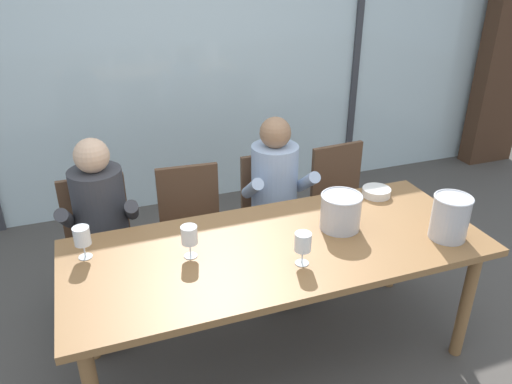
{
  "coord_description": "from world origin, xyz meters",
  "views": [
    {
      "loc": [
        -0.87,
        -2.06,
        2.21
      ],
      "look_at": [
        0.0,
        0.35,
        0.92
      ],
      "focal_mm": 34.91,
      "sensor_mm": 36.0,
      "label": 1
    }
  ],
  "objects": [
    {
      "name": "chair_center",
      "position": [
        0.32,
        0.86,
        0.51
      ],
      "size": [
        0.45,
        0.45,
        0.88
      ],
      "rotation": [
        0.0,
        0.0,
        0.02
      ],
      "color": "brown",
      "rests_on": "ground"
    },
    {
      "name": "dining_table",
      "position": [
        0.0,
        0.0,
        0.7
      ],
      "size": [
        2.24,
        0.91,
        0.77
      ],
      "color": "olive",
      "rests_on": "ground"
    },
    {
      "name": "ground",
      "position": [
        0.0,
        1.0,
        0.0
      ],
      "size": [
        14.0,
        14.0,
        0.0
      ],
      "primitive_type": "plane",
      "color": "#4C4742"
    },
    {
      "name": "ice_bucket_secondary",
      "position": [
        0.89,
        -0.24,
        0.9
      ],
      "size": [
        0.2,
        0.2,
        0.25
      ],
      "color": "#B7B7BC",
      "rests_on": "dining_table"
    },
    {
      "name": "chair_left_of_center",
      "position": [
        -0.29,
        0.85,
        0.51
      ],
      "size": [
        0.47,
        0.47,
        0.88
      ],
      "rotation": [
        0.0,
        0.0,
        -0.08
      ],
      "color": "brown",
      "rests_on": "ground"
    },
    {
      "name": "window_mullion_right",
      "position": [
        1.67,
        2.16,
        1.3
      ],
      "size": [
        0.06,
        0.06,
        2.6
      ],
      "primitive_type": "cube",
      "color": "#38383D",
      "rests_on": "ground"
    },
    {
      "name": "chair_near_curtain",
      "position": [
        -0.89,
        0.88,
        0.51
      ],
      "size": [
        0.44,
        0.44,
        0.88
      ],
      "rotation": [
        0.0,
        0.0,
        -0.0
      ],
      "color": "brown",
      "rests_on": "ground"
    },
    {
      "name": "wine_glass_center_pour",
      "position": [
        -0.46,
        0.06,
        0.9
      ],
      "size": [
        0.08,
        0.08,
        0.17
      ],
      "color": "silver",
      "rests_on": "dining_table"
    },
    {
      "name": "curtain_heavy_drape",
      "position": [
        3.37,
        2.0,
        1.3
      ],
      "size": [
        0.56,
        0.2,
        2.6
      ],
      "primitive_type": "cube",
      "color": "#472D1E",
      "rests_on": "ground"
    },
    {
      "name": "wine_glass_near_bucket",
      "position": [
        -0.97,
        0.23,
        0.89
      ],
      "size": [
        0.08,
        0.08,
        0.17
      ],
      "color": "silver",
      "rests_on": "dining_table"
    },
    {
      "name": "person_pale_blue_shirt",
      "position": [
        0.29,
        0.73,
        0.69
      ],
      "size": [
        0.48,
        0.63,
        1.2
      ],
      "rotation": [
        0.0,
        0.0,
        -0.08
      ],
      "color": "#9EB2D1",
      "rests_on": "ground"
    },
    {
      "name": "window_glass_panel",
      "position": [
        0.0,
        2.18,
        1.3
      ],
      "size": [
        7.44,
        0.03,
        2.6
      ],
      "primitive_type": "cube",
      "color": "silver",
      "rests_on": "ground"
    },
    {
      "name": "wine_glass_by_left_taster",
      "position": [
        0.05,
        -0.2,
        0.89
      ],
      "size": [
        0.08,
        0.08,
        0.17
      ],
      "color": "silver",
      "rests_on": "dining_table"
    },
    {
      "name": "ice_bucket_primary",
      "position": [
        0.39,
        0.05,
        0.88
      ],
      "size": [
        0.23,
        0.23,
        0.21
      ],
      "color": "#B7B7BC",
      "rests_on": "dining_table"
    },
    {
      "name": "person_charcoal_jacket",
      "position": [
        -0.87,
        0.73,
        0.69
      ],
      "size": [
        0.48,
        0.63,
        1.2
      ],
      "rotation": [
        0.0,
        0.0,
        -0.08
      ],
      "color": "#38383D",
      "rests_on": "ground"
    },
    {
      "name": "chair_right_of_center",
      "position": [
        0.87,
        0.85,
        0.51
      ],
      "size": [
        0.47,
        0.47,
        0.88
      ],
      "rotation": [
        0.0,
        0.0,
        0.08
      ],
      "color": "brown",
      "rests_on": "ground"
    },
    {
      "name": "hillside_vineyard",
      "position": [
        0.0,
        6.46,
        1.01
      ],
      "size": [
        13.44,
        2.4,
        2.03
      ],
      "primitive_type": "cube",
      "color": "#568942",
      "rests_on": "ground"
    },
    {
      "name": "tasting_bowl",
      "position": [
        0.8,
        0.33,
        0.8
      ],
      "size": [
        0.18,
        0.18,
        0.05
      ],
      "primitive_type": "cylinder",
      "color": "silver",
      "rests_on": "dining_table"
    }
  ]
}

